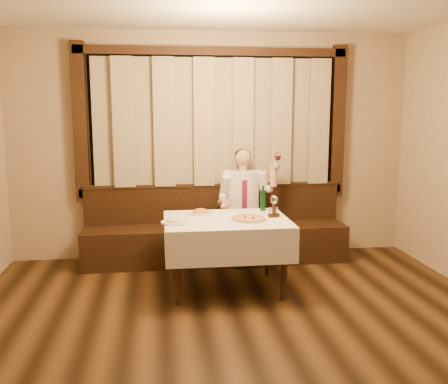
{
  "coord_description": "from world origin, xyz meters",
  "views": [
    {
      "loc": [
        -0.67,
        -3.25,
        1.88
      ],
      "look_at": [
        0.0,
        1.9,
        1.0
      ],
      "focal_mm": 40.0,
      "sensor_mm": 36.0,
      "label": 1
    }
  ],
  "objects": [
    {
      "name": "pasta_red",
      "position": [
        -0.24,
        1.97,
        0.8
      ],
      "size": [
        0.29,
        0.29,
        0.1
      ],
      "rotation": [
        0.0,
        0.0,
        -0.28
      ],
      "color": "white",
      "rests_on": "dining_table"
    },
    {
      "name": "cruet_caddy",
      "position": [
        0.5,
        1.71,
        0.8
      ],
      "size": [
        0.12,
        0.07,
        0.12
      ],
      "rotation": [
        0.0,
        0.0,
        0.12
      ],
      "color": "black",
      "rests_on": "dining_table"
    },
    {
      "name": "table_wine_glass",
      "position": [
        0.52,
        1.81,
        0.91
      ],
      "size": [
        0.08,
        0.08,
        0.21
      ],
      "rotation": [
        0.0,
        0.0,
        -0.06
      ],
      "color": "white",
      "rests_on": "dining_table"
    },
    {
      "name": "room",
      "position": [
        -0.0,
        0.97,
        1.5
      ],
      "size": [
        5.01,
        6.01,
        2.81
      ],
      "color": "black",
      "rests_on": "ground"
    },
    {
      "name": "green_bottle",
      "position": [
        0.45,
        2.05,
        0.88
      ],
      "size": [
        0.06,
        0.06,
        0.28
      ],
      "rotation": [
        0.0,
        0.0,
        0.14
      ],
      "color": "#0E4521",
      "rests_on": "dining_table"
    },
    {
      "name": "pizza",
      "position": [
        0.21,
        1.6,
        0.77
      ],
      "size": [
        0.36,
        0.36,
        0.04
      ],
      "rotation": [
        0.0,
        0.0,
        -0.23
      ],
      "color": "white",
      "rests_on": "dining_table"
    },
    {
      "name": "pasta_cream",
      "position": [
        -0.53,
        1.57,
        0.79
      ],
      "size": [
        0.28,
        0.28,
        0.1
      ],
      "rotation": [
        0.0,
        0.0,
        -0.05
      ],
      "color": "white",
      "rests_on": "dining_table"
    },
    {
      "name": "dining_table",
      "position": [
        0.0,
        1.7,
        0.65
      ],
      "size": [
        1.27,
        0.97,
        0.76
      ],
      "color": "black",
      "rests_on": "ground"
    },
    {
      "name": "banquette",
      "position": [
        0.0,
        2.72,
        0.31
      ],
      "size": [
        3.2,
        0.61,
        0.94
      ],
      "color": "black",
      "rests_on": "ground"
    },
    {
      "name": "seated_man",
      "position": [
        0.35,
        2.63,
        0.81
      ],
      "size": [
        0.75,
        0.56,
        1.38
      ],
      "color": "black",
      "rests_on": "ground"
    }
  ]
}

